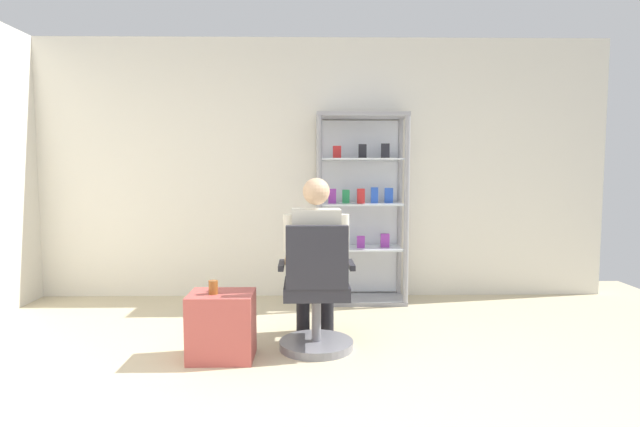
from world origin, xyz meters
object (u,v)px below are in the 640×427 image
Objects in this scene: office_chair at (317,299)px; seated_shopkeeper at (316,253)px; tea_glass at (213,287)px; display_cabinet_main at (360,207)px; storage_crate at (222,326)px.

seated_shopkeeper is (-0.00, 0.16, 0.32)m from office_chair.
office_chair is 0.76m from tea_glass.
seated_shopkeeper is (-0.47, -1.36, -0.25)m from display_cabinet_main.
storage_crate is 0.29m from tea_glass.
seated_shopkeeper is at bearing -109.03° from display_cabinet_main.
storage_crate is (-0.68, -0.14, -0.16)m from office_chair.
tea_glass is (-0.73, -0.17, 0.13)m from office_chair.
display_cabinet_main is 2.14m from storage_crate.
tea_glass reaches higher than storage_crate.
display_cabinet_main reaches higher than storage_crate.
display_cabinet_main reaches higher than tea_glass.
storage_crate is at bearing -124.62° from display_cabinet_main.
display_cabinet_main reaches higher than office_chair.
office_chair is at bearing 12.94° from tea_glass.
office_chair reaches higher than storage_crate.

